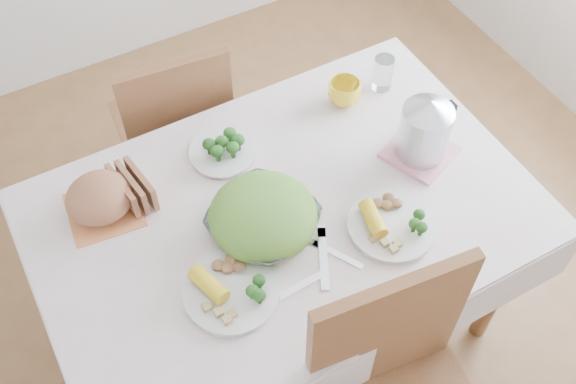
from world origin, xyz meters
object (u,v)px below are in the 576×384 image
chair_far (172,122)px  dinner_plate_right (391,226)px  dinner_plate_left (231,292)px  dining_table (286,275)px  salad_bowl (263,221)px  yellow_mug (344,92)px  electric_kettle (425,129)px

chair_far → dinner_plate_right: size_ratio=3.51×
dinner_plate_left → dinner_plate_right: same height
dining_table → chair_far: 0.79m
dinner_plate_left → dinner_plate_right: size_ratio=1.03×
dining_table → salad_bowl: (-0.09, -0.03, 0.42)m
yellow_mug → dinner_plate_right: bearing=-106.5°
dinner_plate_right → dinner_plate_left: bearing=176.4°
yellow_mug → electric_kettle: (0.09, -0.32, 0.08)m
dinner_plate_left → chair_far: bearing=79.2°
salad_bowl → dinner_plate_right: (0.33, -0.18, -0.03)m
dining_table → salad_bowl: salad_bowl is taller
salad_bowl → yellow_mug: 0.59m
chair_far → yellow_mug: 0.76m
chair_far → salad_bowl: chair_far is taller
dinner_plate_left → electric_kettle: 0.78m
salad_bowl → dinner_plate_right: size_ratio=1.14×
chair_far → dinner_plate_right: 1.09m
chair_far → electric_kettle: bearing=131.4°
chair_far → dining_table: bearing=101.8°
electric_kettle → salad_bowl: bearing=-174.1°
chair_far → dinner_plate_right: chair_far is taller
yellow_mug → dinner_plate_left: bearing=-144.0°
electric_kettle → chair_far: bearing=130.5°
dinner_plate_right → chair_far: bearing=108.5°
dinner_plate_left → electric_kettle: electric_kettle is taller
dining_table → electric_kettle: electric_kettle is taller
dining_table → dinner_plate_left: size_ratio=5.15×
salad_bowl → dinner_plate_right: salad_bowl is taller
yellow_mug → electric_kettle: electric_kettle is taller
dinner_plate_left → electric_kettle: (0.76, 0.16, 0.11)m
salad_bowl → dinner_plate_right: 0.38m
dinner_plate_left → salad_bowl: bearing=39.9°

